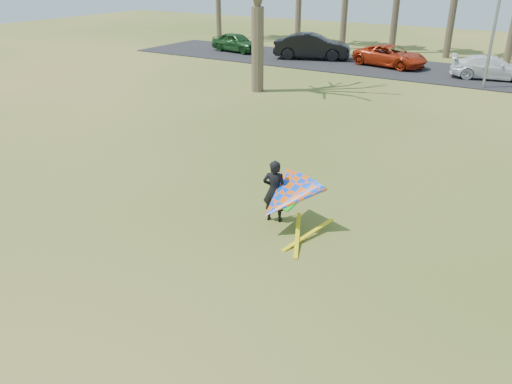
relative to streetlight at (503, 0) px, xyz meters
The scene contains 8 objects.
ground 22.55m from the streetlight, 95.61° to the right, with size 100.00×100.00×0.00m, color #2E5A13.
parking_strip 5.77m from the streetlight, 125.75° to the left, with size 46.00×7.00×0.06m, color black.
streetlight is the anchor object (origin of this frame).
car_0 18.83m from the streetlight, behind, with size 1.63×4.05×1.38m, color #1B451C.
car_1 12.84m from the streetlight, 165.38° to the left, with size 1.82×5.22×1.72m, color black.
car_2 8.10m from the streetlight, 153.22° to the left, with size 2.20×4.76×1.32m, color #B0290E.
car_3 4.54m from the streetlight, 95.54° to the left, with size 1.80×4.42×1.28m, color white.
kite_flyer 19.83m from the streetlight, 95.01° to the right, with size 2.13×2.39×2.02m.
Camera 1 is at (5.77, -7.26, 6.08)m, focal length 35.00 mm.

